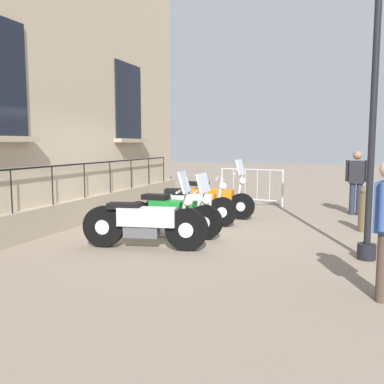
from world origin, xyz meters
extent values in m
plane|color=gray|center=(0.00, 0.00, 0.00)|extent=(60.00, 60.00, 0.00)
cube|color=tan|center=(-2.49, 0.00, 3.31)|extent=(0.60, 10.50, 6.61)
cube|color=gray|center=(-2.11, 0.00, 0.28)|extent=(0.20, 10.50, 0.56)
cube|color=black|center=(-2.17, 2.31, 2.90)|extent=(0.06, 1.35, 1.99)
cube|color=tan|center=(-2.09, 2.31, 1.85)|extent=(0.24, 1.55, 0.10)
cube|color=tan|center=(-2.09, -2.31, 1.85)|extent=(0.24, 1.55, 0.10)
cube|color=black|center=(-2.07, 0.00, 1.33)|extent=(0.03, 8.82, 0.03)
cylinder|color=black|center=(-2.07, -2.21, 0.95)|extent=(0.02, 0.02, 0.76)
cylinder|color=black|center=(-2.07, -1.10, 0.95)|extent=(0.02, 0.02, 0.76)
cylinder|color=black|center=(-2.07, 0.00, 0.95)|extent=(0.02, 0.02, 0.76)
cylinder|color=black|center=(-2.07, 1.10, 0.95)|extent=(0.02, 0.02, 0.76)
cylinder|color=black|center=(-2.07, 2.21, 0.95)|extent=(0.02, 0.02, 0.76)
cylinder|color=black|center=(-2.07, 3.31, 0.95)|extent=(0.02, 0.02, 0.76)
cylinder|color=black|center=(-2.07, 4.41, 0.95)|extent=(0.02, 0.02, 0.76)
cylinder|color=black|center=(0.90, -1.52, 0.36)|extent=(0.73, 0.27, 0.71)
cylinder|color=silver|center=(0.90, -1.52, 0.36)|extent=(0.27, 0.21, 0.25)
cylinder|color=black|center=(-0.53, -1.76, 0.36)|extent=(0.73, 0.27, 0.71)
cylinder|color=silver|center=(-0.53, -1.76, 0.36)|extent=(0.27, 0.21, 0.25)
cube|color=#B2B2BC|center=(0.24, -1.63, 0.55)|extent=(1.02, 0.45, 0.31)
cube|color=#4C4C51|center=(0.14, -1.65, 0.32)|extent=(0.62, 0.33, 0.25)
cube|color=black|center=(-0.15, -1.70, 0.72)|extent=(0.59, 0.35, 0.10)
cylinder|color=silver|center=(0.85, -1.53, 0.68)|extent=(0.17, 0.09, 0.66)
cylinder|color=silver|center=(0.80, -1.54, 1.00)|extent=(0.14, 0.64, 0.04)
sphere|color=white|center=(0.92, -1.52, 0.82)|extent=(0.16, 0.16, 0.16)
cylinder|color=silver|center=(-0.08, -1.53, 0.20)|extent=(0.89, 0.23, 0.08)
cube|color=silver|center=(0.86, -1.53, 1.15)|extent=(0.21, 0.54, 0.36)
cylinder|color=black|center=(0.94, -0.63, 0.32)|extent=(0.65, 0.13, 0.65)
cylinder|color=silver|center=(0.94, -0.63, 0.32)|extent=(0.23, 0.15, 0.23)
cylinder|color=black|center=(-0.45, -0.63, 0.32)|extent=(0.65, 0.13, 0.65)
cylinder|color=silver|center=(-0.45, -0.63, 0.32)|extent=(0.23, 0.15, 0.23)
cube|color=#1E842D|center=(0.29, -0.63, 0.53)|extent=(0.89, 0.31, 0.34)
cube|color=#4C4C51|center=(0.19, -0.63, 0.29)|extent=(0.53, 0.25, 0.23)
cube|color=black|center=(-0.07, -0.63, 0.75)|extent=(0.50, 0.28, 0.10)
cylinder|color=silver|center=(0.89, -0.63, 0.61)|extent=(0.16, 0.06, 0.59)
cylinder|color=silver|center=(0.84, -0.63, 0.90)|extent=(0.04, 0.67, 0.04)
sphere|color=white|center=(0.96, -0.63, 0.72)|extent=(0.16, 0.16, 0.16)
cylinder|color=silver|center=(0.02, -0.46, 0.18)|extent=(0.80, 0.08, 0.08)
cube|color=silver|center=(0.90, -0.63, 1.05)|extent=(0.12, 0.55, 0.36)
cylinder|color=black|center=(0.91, 0.65, 0.32)|extent=(0.65, 0.26, 0.64)
cylinder|color=silver|center=(0.91, 0.65, 0.32)|extent=(0.25, 0.19, 0.22)
cylinder|color=black|center=(-0.45, 0.34, 0.32)|extent=(0.65, 0.26, 0.64)
cylinder|color=silver|center=(-0.45, 0.34, 0.32)|extent=(0.25, 0.19, 0.22)
cube|color=silver|center=(0.28, 0.51, 0.52)|extent=(0.90, 0.51, 0.32)
cube|color=#4C4C51|center=(0.18, 0.48, 0.29)|extent=(0.56, 0.37, 0.22)
cube|color=black|center=(-0.06, 0.43, 0.75)|extent=(0.53, 0.39, 0.10)
cylinder|color=silver|center=(0.86, 0.64, 0.68)|extent=(0.17, 0.09, 0.74)
cylinder|color=silver|center=(0.81, 0.63, 1.05)|extent=(0.20, 0.71, 0.04)
sphere|color=white|center=(0.93, 0.65, 0.87)|extent=(0.16, 0.16, 0.16)
cylinder|color=silver|center=(-0.02, 0.62, 0.17)|extent=(0.76, 0.25, 0.08)
cylinder|color=black|center=(1.11, 1.63, 0.31)|extent=(0.62, 0.14, 0.62)
cylinder|color=silver|center=(1.11, 1.63, 0.31)|extent=(0.22, 0.15, 0.22)
cylinder|color=black|center=(-0.41, 1.70, 0.31)|extent=(0.62, 0.14, 0.62)
cylinder|color=silver|center=(-0.41, 1.70, 0.31)|extent=(0.22, 0.15, 0.22)
cube|color=orange|center=(0.40, 1.66, 0.52)|extent=(1.00, 0.28, 0.34)
cube|color=#4C4C51|center=(0.30, 1.67, 0.28)|extent=(0.60, 0.22, 0.22)
cube|color=black|center=(0.00, 1.68, 0.80)|extent=(0.56, 0.24, 0.10)
cylinder|color=silver|center=(1.06, 1.64, 0.69)|extent=(0.16, 0.07, 0.78)
cylinder|color=silver|center=(1.01, 1.64, 1.08)|extent=(0.06, 0.53, 0.04)
sphere|color=white|center=(1.13, 1.63, 0.90)|extent=(0.16, 0.16, 0.16)
cylinder|color=silver|center=(0.11, 1.81, 0.17)|extent=(0.89, 0.12, 0.08)
cube|color=silver|center=(1.07, 1.64, 1.23)|extent=(0.14, 0.44, 0.36)
cylinder|color=black|center=(3.70, -1.10, 0.12)|extent=(0.28, 0.28, 0.24)
cylinder|color=black|center=(3.70, -1.10, 2.32)|extent=(0.10, 0.10, 4.63)
cylinder|color=#B7B7BF|center=(-0.11, 4.27, 0.53)|extent=(0.05, 0.05, 1.05)
cylinder|color=#B7B7BF|center=(1.74, 3.97, 0.53)|extent=(0.05, 0.05, 1.05)
cylinder|color=#B7B7BF|center=(0.82, 4.12, 1.02)|extent=(1.86, 0.34, 0.04)
cylinder|color=#B7B7BF|center=(0.82, 4.12, 0.15)|extent=(1.86, 0.34, 0.04)
cylinder|color=#B7B7BF|center=(0.26, 4.21, 0.60)|extent=(0.02, 0.02, 0.87)
cylinder|color=#B7B7BF|center=(0.63, 4.15, 0.60)|extent=(0.02, 0.02, 0.87)
cylinder|color=#B7B7BF|center=(1.00, 4.09, 0.60)|extent=(0.02, 0.02, 0.87)
cylinder|color=#B7B7BF|center=(1.37, 4.03, 0.60)|extent=(0.02, 0.02, 0.87)
cylinder|color=brown|center=(3.76, 1.11, 0.39)|extent=(0.23, 0.23, 0.78)
sphere|color=brown|center=(3.76, 1.11, 0.83)|extent=(0.21, 0.21, 0.21)
cylinder|color=#23283D|center=(3.57, 3.22, 0.40)|extent=(0.14, 0.14, 0.79)
cylinder|color=#23283D|center=(3.73, 3.21, 0.40)|extent=(0.14, 0.14, 0.79)
cube|color=black|center=(3.65, 3.22, 1.07)|extent=(0.37, 0.25, 0.56)
sphere|color=#8C664C|center=(3.65, 3.22, 1.49)|extent=(0.21, 0.21, 0.21)
cylinder|color=black|center=(3.43, 3.23, 1.10)|extent=(0.09, 0.09, 0.53)
cylinder|color=black|center=(3.86, 3.20, 1.10)|extent=(0.09, 0.09, 0.53)
cylinder|color=#47382D|center=(3.77, -2.95, 0.40)|extent=(0.14, 0.14, 0.79)
cylinder|color=#2D4C8C|center=(3.73, -3.08, 1.10)|extent=(0.09, 0.09, 0.53)
camera|label=1|loc=(3.30, -8.00, 1.78)|focal=39.63mm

